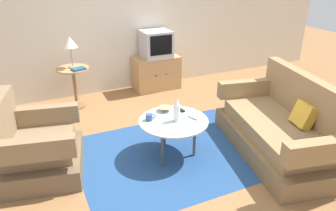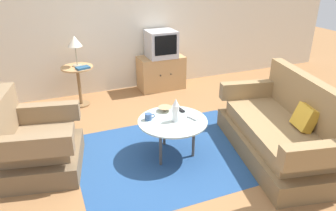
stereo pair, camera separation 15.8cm
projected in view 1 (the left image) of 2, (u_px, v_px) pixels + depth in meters
name	position (u px, v px, depth m)	size (l,w,h in m)	color
ground_plane	(171.00, 151.00, 4.02)	(16.00, 16.00, 0.00)	olive
back_wall	(112.00, 14.00, 5.42)	(9.00, 0.12, 2.70)	beige
area_rug	(173.00, 154.00, 3.96)	(2.30, 1.81, 0.00)	navy
armchair	(35.00, 149.00, 3.49)	(1.01, 1.07, 0.91)	brown
couch	(281.00, 130.00, 3.90)	(1.23, 1.95, 0.95)	brown
coffee_table	(173.00, 123.00, 3.78)	(0.82, 0.82, 0.47)	#B2C6C1
side_table	(74.00, 79.00, 5.04)	(0.50, 0.50, 0.66)	tan
tv_stand	(156.00, 73.00, 5.86)	(0.82, 0.46, 0.60)	tan
television	(156.00, 44.00, 5.62)	(0.50, 0.45, 0.47)	#B7B7BC
table_lamp	(70.00, 43.00, 4.83)	(0.22, 0.22, 0.48)	#9E937A
vase	(177.00, 110.00, 3.69)	(0.08, 0.08, 0.29)	white
mug	(149.00, 117.00, 3.74)	(0.12, 0.08, 0.08)	#335184
bowl	(165.00, 109.00, 3.98)	(0.17, 0.17, 0.05)	tan
tv_remote_dark	(180.00, 109.00, 4.01)	(0.07, 0.17, 0.02)	black
tv_remote_silver	(193.00, 117.00, 3.80)	(0.09, 0.15, 0.02)	#B2B2B7
book	(79.00, 69.00, 4.87)	(0.23, 0.19, 0.03)	navy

